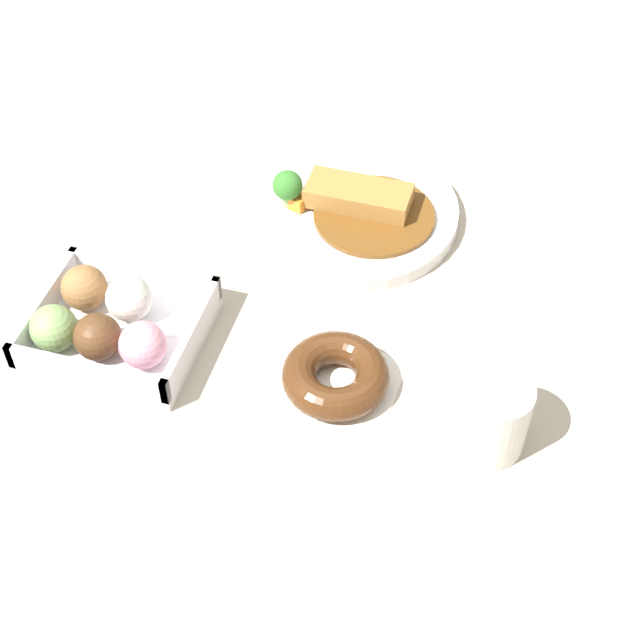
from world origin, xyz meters
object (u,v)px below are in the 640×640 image
(donut_box, at_px, (109,324))
(coffee_mug, at_px, (491,415))
(curry_plate, at_px, (350,209))
(chocolate_ring_donut, at_px, (336,376))

(donut_box, distance_m, coffee_mug, 0.40)
(donut_box, xyz_separation_m, coffee_mug, (0.40, -0.02, 0.01))
(curry_plate, bearing_deg, coffee_mug, -53.16)
(chocolate_ring_donut, distance_m, coffee_mug, 0.16)
(coffee_mug, bearing_deg, donut_box, 177.09)
(curry_plate, bearing_deg, donut_box, -126.48)
(curry_plate, height_order, chocolate_ring_donut, curry_plate)
(donut_box, bearing_deg, curry_plate, 53.52)
(chocolate_ring_donut, bearing_deg, coffee_mug, -8.47)
(curry_plate, distance_m, coffee_mug, 0.35)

